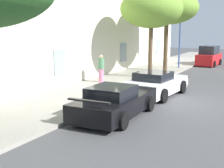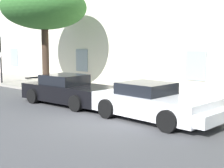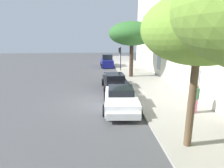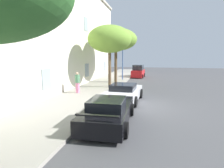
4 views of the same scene
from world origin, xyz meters
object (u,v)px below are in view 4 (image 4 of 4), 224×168
sportscar_red_lead (109,111)px  sportscar_yellow_flank (125,93)px  tree_far_end (116,40)px  street_lamp (126,51)px  tree_midblock (110,39)px  pedestrian_admiring (78,82)px  hatchback_distant (138,72)px

sportscar_red_lead → sportscar_yellow_flank: sportscar_red_lead is taller
sportscar_yellow_flank → tree_far_end: tree_far_end is taller
street_lamp → tree_far_end: bearing=160.1°
tree_midblock → tree_far_end: (3.61, 0.11, 0.26)m
sportscar_red_lead → pedestrian_admiring: bearing=35.6°
tree_midblock → street_lamp: (6.00, -0.76, -0.98)m
sportscar_red_lead → pedestrian_admiring: pedestrian_admiring is taller
sportscar_yellow_flank → street_lamp: (10.67, 1.47, 3.27)m
hatchback_distant → street_lamp: (-4.03, 1.31, 3.03)m
tree_far_end → sportscar_red_lead: bearing=-170.0°
sportscar_yellow_flank → hatchback_distant: (14.70, 0.16, 0.24)m
hatchback_distant → tree_midblock: bearing=168.3°
hatchback_distant → tree_far_end: tree_far_end is taller
sportscar_red_lead → pedestrian_admiring: (5.83, 4.17, 0.44)m
sportscar_yellow_flank → hatchback_distant: size_ratio=1.31×
tree_far_end → street_lamp: tree_far_end is taller
sportscar_red_lead → street_lamp: 15.61m
tree_midblock → pedestrian_admiring: 5.48m
sportscar_red_lead → pedestrian_admiring: size_ratio=2.84×
tree_midblock → tree_far_end: bearing=1.7°
sportscar_yellow_flank → tree_far_end: (8.28, 2.34, 4.51)m
sportscar_yellow_flank → pedestrian_admiring: pedestrian_admiring is taller
sportscar_yellow_flank → pedestrian_admiring: 4.47m
hatchback_distant → street_lamp: 5.21m
tree_midblock → pedestrian_admiring: (-3.36, 2.02, -3.82)m
sportscar_red_lead → sportscar_yellow_flank: size_ratio=1.03×
tree_far_end → tree_midblock: bearing=-178.3°
tree_midblock → tree_far_end: size_ratio=0.96×
sportscar_yellow_flank → tree_far_end: bearing=15.8°
sportscar_yellow_flank → hatchback_distant: bearing=0.6°
sportscar_red_lead → hatchback_distant: (19.23, 0.08, 0.25)m
tree_midblock → sportscar_red_lead: bearing=-166.8°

